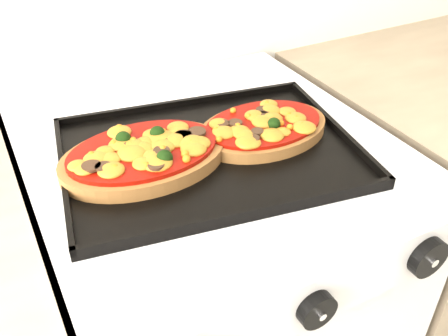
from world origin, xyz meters
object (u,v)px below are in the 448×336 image
pizza_right (263,127)px  pizza_left (143,154)px  baking_tray (209,151)px  stove (212,318)px

pizza_right → pizza_left: bearing=176.3°
baking_tray → pizza_left: bearing=-179.8°
stove → baking_tray: 0.47m
stove → baking_tray: size_ratio=1.99×
pizza_left → pizza_right: (0.21, -0.01, -0.00)m
stove → pizza_left: size_ratio=3.53×
pizza_right → stove: bearing=158.8°
stove → pizza_left: pizza_left is taller
baking_tray → pizza_left: pizza_left is taller
baking_tray → pizza_left: size_ratio=1.77×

